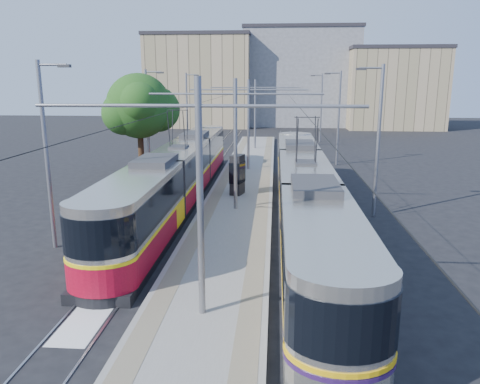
{
  "coord_description": "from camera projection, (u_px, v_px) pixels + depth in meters",
  "views": [
    {
      "loc": [
        2.12,
        -16.87,
        7.17
      ],
      "look_at": [
        0.36,
        6.43,
        1.6
      ],
      "focal_mm": 35.0,
      "sensor_mm": 36.0,
      "label": 1
    }
  ],
  "objects": [
    {
      "name": "ground",
      "position": [
        218.0,
        270.0,
        18.18
      ],
      "size": [
        160.0,
        160.0,
        0.0
      ],
      "primitive_type": "plane",
      "color": "black",
      "rests_on": "ground"
    },
    {
      "name": "catenary",
      "position": [
        243.0,
        122.0,
        30.86
      ],
      "size": [
        9.2,
        70.0,
        7.0
      ],
      "color": "gray",
      "rests_on": "platform"
    },
    {
      "name": "platform",
      "position": [
        246.0,
        178.0,
        34.63
      ],
      "size": [
        4.0,
        50.0,
        0.3
      ],
      "primitive_type": "cube",
      "color": "gray",
      "rests_on": "ground"
    },
    {
      "name": "building_left",
      "position": [
        201.0,
        81.0,
        75.45
      ],
      "size": [
        16.32,
        12.24,
        14.3
      ],
      "color": "tan",
      "rests_on": "ground"
    },
    {
      "name": "track_arrow",
      "position": [
        100.0,
        302.0,
        15.53
      ],
      "size": [
        1.2,
        5.0,
        0.01
      ],
      "primitive_type": "cube",
      "color": "silver",
      "rests_on": "ground"
    },
    {
      "name": "tram_left",
      "position": [
        180.0,
        174.0,
        28.16
      ],
      "size": [
        2.43,
        28.0,
        5.5
      ],
      "color": "black",
      "rests_on": "ground"
    },
    {
      "name": "tree",
      "position": [
        144.0,
        107.0,
        35.17
      ],
      "size": [
        5.33,
        4.93,
        7.75
      ],
      "color": "#382314",
      "rests_on": "ground"
    },
    {
      "name": "building_right",
      "position": [
        393.0,
        88.0,
        71.56
      ],
      "size": [
        14.28,
        10.2,
        12.15
      ],
      "color": "tan",
      "rests_on": "ground"
    },
    {
      "name": "street_lamps",
      "position": [
        249.0,
        119.0,
        37.58
      ],
      "size": [
        15.18,
        38.22,
        8.0
      ],
      "color": "gray",
      "rests_on": "ground"
    },
    {
      "name": "tactile_strip_right",
      "position": [
        265.0,
        176.0,
        34.49
      ],
      "size": [
        0.7,
        50.0,
        0.01
      ],
      "primitive_type": "cube",
      "color": "gray",
      "rests_on": "platform"
    },
    {
      "name": "shelter",
      "position": [
        237.0,
        174.0,
        28.79
      ],
      "size": [
        0.96,
        1.26,
        2.46
      ],
      "rotation": [
        0.0,
        0.0,
        -0.27
      ],
      "color": "black",
      "rests_on": "platform"
    },
    {
      "name": "building_centre",
      "position": [
        300.0,
        77.0,
        78.02
      ],
      "size": [
        18.36,
        14.28,
        15.52
      ],
      "color": "gray",
      "rests_on": "ground"
    },
    {
      "name": "tram_right",
      "position": [
        305.0,
        193.0,
        22.79
      ],
      "size": [
        2.43,
        28.04,
        5.5
      ],
      "color": "black",
      "rests_on": "ground"
    },
    {
      "name": "rails",
      "position": [
        246.0,
        180.0,
        34.66
      ],
      "size": [
        8.71,
        70.0,
        0.03
      ],
      "color": "gray",
      "rests_on": "ground"
    },
    {
      "name": "tactile_strip_left",
      "position": [
        226.0,
        176.0,
        34.7
      ],
      "size": [
        0.7,
        50.0,
        0.01
      ],
      "primitive_type": "cube",
      "color": "gray",
      "rests_on": "platform"
    }
  ]
}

